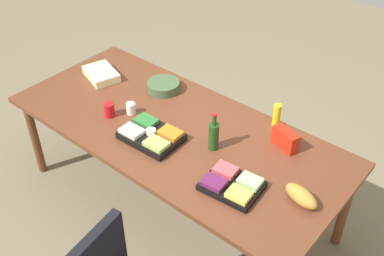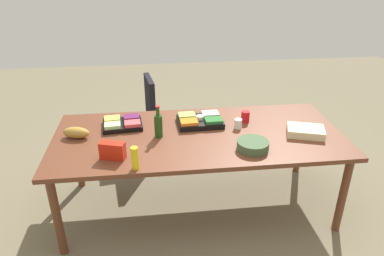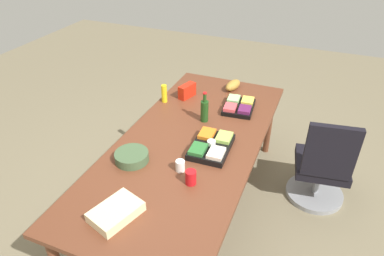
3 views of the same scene
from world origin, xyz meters
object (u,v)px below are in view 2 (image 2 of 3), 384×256
at_px(office_chair, 138,127).
at_px(wine_bottle, 158,125).
at_px(chip_bag_red, 113,151).
at_px(bread_loaf, 76,133).
at_px(sheet_cake, 305,131).
at_px(mustard_bottle, 135,158).
at_px(salad_bowl, 253,145).
at_px(veggie_tray, 200,121).
at_px(conference_table, 198,141).
at_px(fruit_platter, 122,124).
at_px(red_solo_cup, 245,117).
at_px(paper_cup, 238,124).

relative_size(office_chair, wine_bottle, 3.30).
height_order(chip_bag_red, bread_loaf, chip_bag_red).
bearing_deg(chip_bag_red, office_chair, 84.20).
relative_size(bread_loaf, sheet_cake, 0.75).
bearing_deg(mustard_bottle, salad_bowl, 10.81).
xyz_separation_m(bread_loaf, salad_bowl, (1.49, -0.38, -0.01)).
distance_m(bread_loaf, wine_bottle, 0.73).
distance_m(veggie_tray, mustard_bottle, 0.93).
xyz_separation_m(conference_table, mustard_bottle, (-0.55, -0.50, 0.16)).
bearing_deg(sheet_cake, fruit_platter, 167.70).
bearing_deg(bread_loaf, wine_bottle, -5.01).
xyz_separation_m(wine_bottle, red_solo_cup, (0.84, 0.21, -0.06)).
bearing_deg(chip_bag_red, veggie_tray, 34.84).
xyz_separation_m(conference_table, fruit_platter, (-0.69, 0.24, 0.10)).
relative_size(sheet_cake, wine_bottle, 1.09).
bearing_deg(office_chair, wine_bottle, -78.39).
relative_size(conference_table, office_chair, 2.68).
xyz_separation_m(conference_table, chip_bag_red, (-0.73, -0.33, 0.13)).
bearing_deg(veggie_tray, wine_bottle, -152.14).
height_order(chip_bag_red, veggie_tray, chip_bag_red).
bearing_deg(mustard_bottle, paper_cup, 32.07).
bearing_deg(office_chair, fruit_platter, -96.74).
xyz_separation_m(paper_cup, red_solo_cup, (0.10, 0.13, 0.01)).
bearing_deg(fruit_platter, salad_bowl, -26.84).
xyz_separation_m(paper_cup, salad_bowl, (0.03, -0.40, -0.01)).
bearing_deg(paper_cup, fruit_platter, 171.65).
distance_m(paper_cup, bread_loaf, 1.46).
distance_m(paper_cup, chip_bag_red, 1.19).
relative_size(conference_table, salad_bowl, 9.77).
distance_m(chip_bag_red, veggie_tray, 0.94).
xyz_separation_m(veggie_tray, wine_bottle, (-0.40, -0.21, 0.08)).
bearing_deg(red_solo_cup, bread_loaf, -174.64).
relative_size(bread_loaf, red_solo_cup, 2.18).
bearing_deg(veggie_tray, chip_bag_red, -145.16).
bearing_deg(conference_table, fruit_platter, 160.97).
xyz_separation_m(paper_cup, mustard_bottle, (-0.93, -0.58, 0.05)).
relative_size(sheet_cake, salad_bowl, 1.21).
relative_size(fruit_platter, red_solo_cup, 3.50).
xyz_separation_m(wine_bottle, fruit_platter, (-0.33, 0.24, -0.08)).
bearing_deg(sheet_cake, chip_bag_red, -172.90).
relative_size(paper_cup, wine_bottle, 0.31).
height_order(bread_loaf, salad_bowl, bread_loaf).
relative_size(chip_bag_red, salad_bowl, 0.75).
bearing_deg(bread_loaf, office_chair, 64.81).
height_order(conference_table, mustard_bottle, mustard_bottle).
distance_m(chip_bag_red, salad_bowl, 1.14).
bearing_deg(office_chair, bread_loaf, -115.19).
relative_size(office_chair, fruit_platter, 2.51).
xyz_separation_m(bread_loaf, sheet_cake, (2.03, -0.18, -0.02)).
xyz_separation_m(conference_table, red_solo_cup, (0.48, 0.21, 0.12)).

